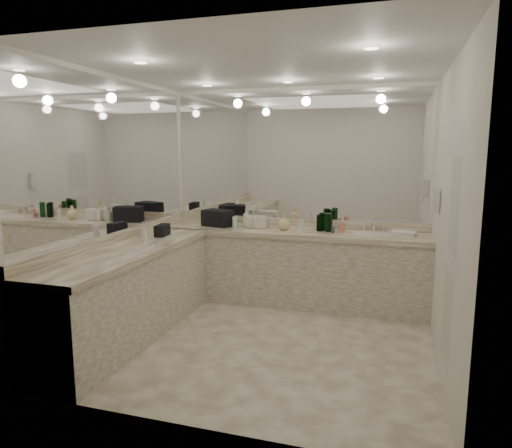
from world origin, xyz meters
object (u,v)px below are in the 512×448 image
(black_toiletry_bag, at_px, (218,218))
(soap_bottle_c, at_px, (284,222))
(wall_phone, at_px, (436,201))
(hand_towel, at_px, (403,233))
(sink, at_px, (373,235))
(soap_bottle_a, at_px, (246,218))
(soap_bottle_b, at_px, (252,221))
(cream_cosmetic_case, at_px, (257,222))

(black_toiletry_bag, bearing_deg, soap_bottle_c, -2.75)
(wall_phone, relative_size, soap_bottle_c, 1.25)
(black_toiletry_bag, distance_m, hand_towel, 2.23)
(sink, xyz_separation_m, soap_bottle_a, (-1.53, 0.04, 0.12))
(hand_towel, bearing_deg, soap_bottle_b, -178.29)
(sink, height_order, hand_towel, hand_towel)
(wall_phone, bearing_deg, black_toiletry_bag, 168.35)
(cream_cosmetic_case, height_order, soap_bottle_a, soap_bottle_a)
(black_toiletry_bag, relative_size, cream_cosmetic_case, 1.47)
(sink, bearing_deg, soap_bottle_c, -178.59)
(black_toiletry_bag, bearing_deg, soap_bottle_b, -3.50)
(black_toiletry_bag, height_order, cream_cosmetic_case, black_toiletry_bag)
(soap_bottle_a, bearing_deg, hand_towel, -0.06)
(hand_towel, height_order, soap_bottle_b, soap_bottle_b)
(sink, distance_m, cream_cosmetic_case, 1.39)
(soap_bottle_a, distance_m, soap_bottle_c, 0.50)
(soap_bottle_b, bearing_deg, cream_cosmetic_case, 38.85)
(hand_towel, relative_size, soap_bottle_c, 1.36)
(soap_bottle_a, xyz_separation_m, soap_bottle_c, (0.50, -0.07, -0.02))
(sink, height_order, soap_bottle_a, soap_bottle_a)
(wall_phone, bearing_deg, soap_bottle_b, 166.54)
(hand_towel, distance_m, soap_bottle_a, 1.87)
(wall_phone, relative_size, black_toiletry_bag, 0.66)
(sink, height_order, wall_phone, wall_phone)
(black_toiletry_bag, bearing_deg, wall_phone, -11.65)
(soap_bottle_c, bearing_deg, soap_bottle_b, 178.13)
(black_toiletry_bag, distance_m, soap_bottle_b, 0.47)
(soap_bottle_a, bearing_deg, black_toiletry_bag, -175.94)
(wall_phone, height_order, soap_bottle_a, wall_phone)
(wall_phone, height_order, black_toiletry_bag, wall_phone)
(black_toiletry_bag, xyz_separation_m, soap_bottle_b, (0.47, -0.03, -0.02))
(wall_phone, xyz_separation_m, hand_towel, (-0.27, 0.54, -0.43))
(sink, distance_m, wall_phone, 0.91)
(sink, bearing_deg, wall_phone, -39.57)
(black_toiletry_bag, relative_size, soap_bottle_a, 1.59)
(soap_bottle_b, height_order, soap_bottle_c, soap_bottle_c)
(wall_phone, distance_m, hand_towel, 0.74)
(wall_phone, height_order, soap_bottle_b, wall_phone)
(sink, bearing_deg, cream_cosmetic_case, 178.85)
(soap_bottle_a, bearing_deg, soap_bottle_b, -29.14)
(cream_cosmetic_case, xyz_separation_m, soap_bottle_c, (0.35, -0.05, 0.03))
(sink, bearing_deg, hand_towel, 6.91)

